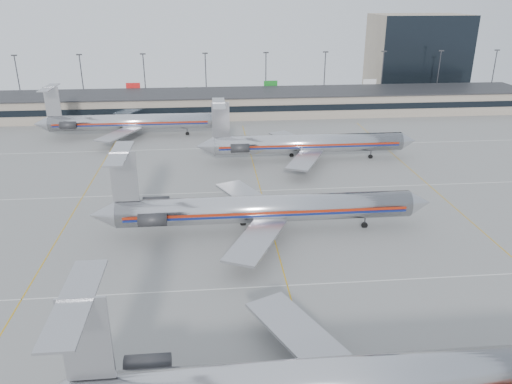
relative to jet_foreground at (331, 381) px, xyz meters
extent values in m
plane|color=gray|center=(-0.40, 9.53, -3.66)|extent=(260.00, 260.00, 0.00)
cube|color=silver|center=(-0.40, 19.53, -3.65)|extent=(160.00, 0.15, 0.02)
cube|color=gray|center=(-0.40, 107.53, -0.66)|extent=(160.00, 16.00, 6.00)
cube|color=black|center=(-0.40, 99.43, -0.46)|extent=(160.00, 0.20, 1.60)
cube|color=#2D2D30|center=(-0.40, 107.53, 2.44)|extent=(162.00, 17.00, 0.30)
cylinder|color=#38383D|center=(-63.40, 121.53, 3.84)|extent=(0.30, 0.30, 15.00)
cube|color=#2D2D30|center=(-63.40, 121.53, 11.44)|extent=(1.60, 0.40, 0.35)
cylinder|color=#38383D|center=(-45.40, 121.53, 3.84)|extent=(0.30, 0.30, 15.00)
cube|color=#2D2D30|center=(-45.40, 121.53, 11.44)|extent=(1.60, 0.40, 0.35)
cylinder|color=#38383D|center=(-27.40, 121.53, 3.84)|extent=(0.30, 0.30, 15.00)
cube|color=#2D2D30|center=(-27.40, 121.53, 11.44)|extent=(1.60, 0.40, 0.35)
cylinder|color=#38383D|center=(-9.40, 121.53, 3.84)|extent=(0.30, 0.30, 15.00)
cube|color=#2D2D30|center=(-9.40, 121.53, 11.44)|extent=(1.60, 0.40, 0.35)
cylinder|color=#38383D|center=(8.60, 121.53, 3.84)|extent=(0.30, 0.30, 15.00)
cube|color=#2D2D30|center=(8.60, 121.53, 11.44)|extent=(1.60, 0.40, 0.35)
cylinder|color=#38383D|center=(26.60, 121.53, 3.84)|extent=(0.30, 0.30, 15.00)
cube|color=#2D2D30|center=(26.60, 121.53, 11.44)|extent=(1.60, 0.40, 0.35)
cylinder|color=#38383D|center=(44.60, 121.53, 3.84)|extent=(0.30, 0.30, 15.00)
cube|color=#2D2D30|center=(44.60, 121.53, 11.44)|extent=(1.60, 0.40, 0.35)
cylinder|color=#38383D|center=(62.60, 121.53, 3.84)|extent=(0.30, 0.30, 15.00)
cube|color=#2D2D30|center=(62.60, 121.53, 11.44)|extent=(1.60, 0.40, 0.35)
cylinder|color=#38383D|center=(80.60, 121.53, 3.84)|extent=(0.30, 0.30, 15.00)
cube|color=#2D2D30|center=(80.60, 121.53, 11.44)|extent=(1.60, 0.40, 0.35)
cube|color=tan|center=(61.60, 137.53, 8.84)|extent=(30.00, 20.00, 25.00)
cylinder|color=silver|center=(1.02, 0.00, -0.06)|extent=(41.20, 3.81, 3.81)
cube|color=#A9A9AD|center=(-1.04, 7.21, -1.09)|extent=(9.58, 13.96, 0.33)
cube|color=#A9A9AD|center=(-18.04, 0.00, 5.35)|extent=(3.50, 0.26, 7.00)
cube|color=#A9A9AD|center=(-18.35, 0.00, 8.65)|extent=(2.47, 10.82, 0.19)
cylinder|color=#2D2D30|center=(-14.44, 2.94, 0.25)|extent=(3.71, 1.75, 1.75)
cylinder|color=silver|center=(-1.29, 33.74, -0.05)|extent=(41.25, 3.82, 3.82)
cone|color=silver|center=(20.98, 33.74, -0.05)|extent=(3.30, 3.82, 3.82)
cone|color=#A9A9AD|center=(-23.77, 33.74, -0.05)|extent=(3.71, 3.82, 3.82)
cube|color=#971F0B|center=(-1.29, 31.82, 0.10)|extent=(39.19, 0.05, 0.36)
cube|color=navy|center=(-1.29, 31.82, -0.31)|extent=(39.19, 0.05, 0.29)
cube|color=#A9A9AD|center=(-3.36, 40.96, -1.08)|extent=(9.59, 13.98, 0.33)
cube|color=#A9A9AD|center=(-3.36, 26.52, -1.08)|extent=(9.59, 13.98, 0.33)
cube|color=#A9A9AD|center=(-20.37, 33.74, 5.36)|extent=(3.51, 0.26, 7.01)
cube|color=#A9A9AD|center=(-20.68, 33.74, 8.66)|extent=(2.47, 10.83, 0.19)
cylinder|color=#2D2D30|center=(-16.76, 36.68, 0.26)|extent=(3.71, 1.75, 1.75)
cylinder|color=#2D2D30|center=(-16.76, 30.80, 0.26)|extent=(3.71, 1.75, 1.75)
cylinder|color=#2D2D30|center=(13.14, 33.74, -2.81)|extent=(0.21, 0.21, 1.70)
cylinder|color=#2D2D30|center=(-4.39, 31.26, -2.81)|extent=(0.21, 0.21, 1.70)
cylinder|color=#2D2D30|center=(-4.39, 36.21, -2.81)|extent=(0.21, 0.21, 1.70)
cylinder|color=black|center=(13.14, 33.74, -3.30)|extent=(0.93, 0.31, 0.93)
cylinder|color=silver|center=(10.95, 65.34, -0.15)|extent=(38.11, 3.71, 3.71)
cone|color=silver|center=(31.60, 65.34, -0.15)|extent=(3.21, 3.71, 3.71)
cone|color=#A9A9AD|center=(-9.91, 65.34, -0.15)|extent=(3.61, 3.71, 3.71)
cube|color=#971F0B|center=(10.95, 63.47, 0.00)|extent=(36.20, 0.05, 0.35)
cube|color=navy|center=(10.95, 63.47, -0.40)|extent=(36.20, 0.05, 0.28)
cube|color=#A9A9AD|center=(8.94, 72.36, -1.15)|extent=(9.33, 13.60, 0.32)
cube|color=#A9A9AD|center=(8.94, 58.32, -1.15)|extent=(9.33, 13.60, 0.32)
cube|color=#A9A9AD|center=(-6.60, 65.34, 5.11)|extent=(3.41, 0.25, 6.82)
cube|color=#A9A9AD|center=(-6.90, 65.34, 8.32)|extent=(2.41, 10.53, 0.18)
cylinder|color=#2D2D30|center=(-3.09, 68.20, 0.15)|extent=(3.61, 1.70, 1.70)
cylinder|color=#2D2D30|center=(-3.09, 62.48, 0.15)|extent=(3.61, 1.70, 1.70)
cylinder|color=#2D2D30|center=(23.98, 65.34, -2.83)|extent=(0.20, 0.20, 1.65)
cylinder|color=#2D2D30|center=(7.94, 62.93, -2.83)|extent=(0.20, 0.20, 1.65)
cylinder|color=#2D2D30|center=(7.94, 67.74, -2.83)|extent=(0.20, 0.20, 1.65)
cylinder|color=black|center=(23.98, 65.34, -3.31)|extent=(0.90, 0.30, 0.90)
cylinder|color=silver|center=(-27.02, 86.97, -0.20)|extent=(37.53, 3.65, 3.65)
cone|color=silver|center=(-6.68, 86.97, -0.20)|extent=(3.16, 3.65, 3.65)
cone|color=#A9A9AD|center=(-47.56, 86.97, -0.20)|extent=(3.56, 3.65, 3.65)
cube|color=#971F0B|center=(-27.02, 85.13, -0.06)|extent=(35.65, 0.05, 0.35)
cube|color=navy|center=(-27.02, 85.13, -0.45)|extent=(35.65, 0.05, 0.28)
cube|color=#A9A9AD|center=(-29.00, 93.89, -1.19)|extent=(9.19, 13.39, 0.32)
cube|color=#A9A9AD|center=(-29.00, 80.06, -1.19)|extent=(9.19, 13.39, 0.32)
cube|color=#A9A9AD|center=(-44.30, 86.97, 4.98)|extent=(3.36, 0.25, 6.72)
cube|color=#A9A9AD|center=(-44.60, 86.97, 8.14)|extent=(2.37, 10.37, 0.18)
cylinder|color=#2D2D30|center=(-40.85, 89.79, 0.09)|extent=(3.56, 1.68, 1.68)
cylinder|color=#2D2D30|center=(-40.85, 84.16, 0.09)|extent=(3.56, 1.68, 1.68)
cylinder|color=#2D2D30|center=(-14.18, 86.97, -2.85)|extent=(0.20, 0.20, 1.63)
cylinder|color=#2D2D30|center=(-29.98, 84.60, -2.85)|extent=(0.20, 0.20, 1.63)
cylinder|color=#2D2D30|center=(-29.98, 89.34, -2.85)|extent=(0.20, 0.20, 1.63)
cylinder|color=black|center=(-14.18, 86.97, -3.32)|extent=(0.89, 0.30, 0.89)
camera|label=1|loc=(-8.77, -29.88, 28.28)|focal=35.00mm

